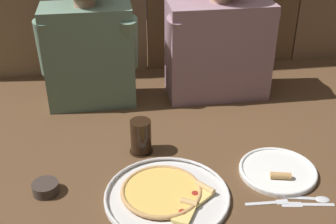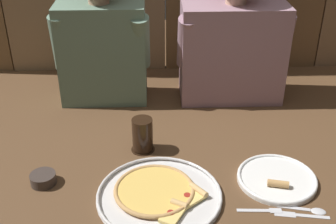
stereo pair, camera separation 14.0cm
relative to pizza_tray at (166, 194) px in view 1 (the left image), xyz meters
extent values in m
plane|color=brown|center=(0.05, 0.09, -0.01)|extent=(3.20, 3.20, 0.00)
cylinder|color=silver|center=(0.00, -0.01, -0.01)|extent=(0.38, 0.38, 0.01)
torus|color=silver|center=(0.00, -0.01, 0.00)|extent=(0.38, 0.38, 0.01)
cylinder|color=#B23823|center=(-0.01, 0.01, 0.00)|extent=(0.24, 0.24, 0.00)
cylinder|color=#EABC56|center=(-0.01, 0.01, 0.00)|extent=(0.23, 0.23, 0.01)
torus|color=tan|center=(-0.01, 0.01, 0.00)|extent=(0.25, 0.25, 0.01)
cube|color=#F4D170|center=(0.09, -0.02, 0.00)|extent=(0.11, 0.10, 0.01)
cylinder|color=tan|center=(0.12, 0.00, 0.01)|extent=(0.06, 0.06, 0.02)
cylinder|color=#A3281E|center=(0.09, -0.02, 0.01)|extent=(0.02, 0.02, 0.00)
cube|color=#F4D170|center=(0.04, -0.09, 0.00)|extent=(0.08, 0.10, 0.01)
cylinder|color=tan|center=(0.06, -0.06, 0.01)|extent=(0.05, 0.04, 0.02)
cylinder|color=#A3281E|center=(0.03, -0.09, 0.01)|extent=(0.02, 0.02, 0.00)
cylinder|color=white|center=(0.37, 0.06, 0.00)|extent=(0.25, 0.25, 0.01)
torus|color=white|center=(0.37, 0.06, 0.00)|extent=(0.25, 0.25, 0.01)
cylinder|color=tan|center=(0.37, 0.02, 0.01)|extent=(0.07, 0.04, 0.02)
cylinder|color=black|center=(-0.05, 0.25, -0.01)|extent=(0.08, 0.08, 0.01)
cylinder|color=black|center=(-0.05, 0.25, 0.05)|extent=(0.07, 0.07, 0.12)
cylinder|color=#3D332D|center=(-0.36, 0.07, 0.01)|extent=(0.08, 0.08, 0.03)
cylinder|color=#B23823|center=(-0.36, 0.07, 0.02)|extent=(0.06, 0.06, 0.02)
cube|color=silver|center=(0.27, -0.07, -0.01)|extent=(0.10, 0.02, 0.01)
cube|color=silver|center=(0.34, -0.08, -0.01)|extent=(0.04, 0.02, 0.01)
cube|color=silver|center=(0.44, -0.10, -0.01)|extent=(0.10, 0.03, 0.01)
cube|color=silver|center=(0.36, -0.09, -0.01)|extent=(0.06, 0.03, 0.00)
cube|color=silver|center=(0.39, -0.07, -0.01)|extent=(0.10, 0.03, 0.01)
ellipsoid|color=silver|center=(0.46, -0.08, -0.01)|extent=(0.05, 0.04, 0.01)
cube|color=slate|center=(-0.21, 0.64, 0.19)|extent=(0.35, 0.18, 0.41)
cylinder|color=tan|center=(-0.21, 0.64, 0.41)|extent=(0.08, 0.08, 0.03)
cylinder|color=slate|center=(-0.37, 0.60, 0.26)|extent=(0.08, 0.11, 0.23)
cylinder|color=slate|center=(-0.06, 0.60, 0.26)|extent=(0.08, 0.14, 0.24)
cube|color=gray|center=(0.31, 0.64, 0.19)|extent=(0.42, 0.21, 0.40)
cylinder|color=gray|center=(0.12, 0.60, 0.25)|extent=(0.08, 0.14, 0.23)
cylinder|color=gray|center=(0.50, 0.60, 0.25)|extent=(0.08, 0.12, 0.23)
camera|label=1|loc=(-0.15, -1.00, 0.87)|focal=46.71mm
camera|label=2|loc=(-0.01, -1.02, 0.87)|focal=46.71mm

